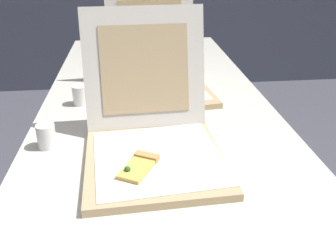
% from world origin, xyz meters
% --- Properties ---
extents(table, '(0.86, 2.21, 0.75)m').
position_xyz_m(table, '(0.00, 0.61, 0.70)').
color(table, silver).
rests_on(table, ground).
extents(pizza_box_front, '(0.40, 0.49, 0.39)m').
position_xyz_m(pizza_box_front, '(-0.04, 0.30, 0.80)').
color(pizza_box_front, tan).
rests_on(pizza_box_front, table).
extents(pizza_box_middle, '(0.42, 0.45, 0.40)m').
position_xyz_m(pizza_box_middle, '(0.02, 0.81, 0.80)').
color(pizza_box_middle, tan).
rests_on(pizza_box_middle, table).
extents(cup_white_far, '(0.05, 0.05, 0.07)m').
position_xyz_m(cup_white_far, '(-0.21, 0.98, 0.78)').
color(cup_white_far, white).
rests_on(cup_white_far, table).
extents(cup_white_near_center, '(0.05, 0.05, 0.07)m').
position_xyz_m(cup_white_near_center, '(-0.35, 0.38, 0.78)').
color(cup_white_near_center, white).
rests_on(cup_white_near_center, table).
extents(cup_white_mid, '(0.05, 0.05, 0.07)m').
position_xyz_m(cup_white_mid, '(-0.29, 0.70, 0.78)').
color(cup_white_mid, white).
rests_on(cup_white_mid, table).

